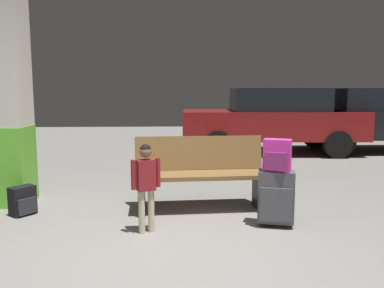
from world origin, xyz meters
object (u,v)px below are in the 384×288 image
structural_pillar (2,85)px  parked_car_side (380,118)px  bench (201,174)px  backpack_dark_floor (23,201)px  child (146,179)px  suitcase (276,197)px  parked_car_near (272,119)px  backpack_bright (277,156)px

structural_pillar → parked_car_side: size_ratio=0.75×
bench → backpack_dark_floor: size_ratio=4.79×
child → bench: bearing=52.4°
backpack_dark_floor → suitcase: bearing=-10.5°
parked_car_near → suitcase: bearing=-103.6°
suitcase → backpack_bright: backpack_bright is taller
bench → backpack_bright: (0.76, -0.67, 0.33)m
child → parked_car_near: size_ratio=0.22×
child → parked_car_side: (5.27, 5.36, 0.24)m
structural_pillar → backpack_bright: 3.48m
structural_pillar → suitcase: 3.61m
child → parked_car_side: 7.52m
suitcase → parked_car_side: parked_car_side is taller
structural_pillar → parked_car_near: size_ratio=0.74×
parked_car_near → child: bearing=-116.6°
parked_car_near → backpack_dark_floor: bearing=-132.0°
bench → backpack_bright: bearing=-41.5°
bench → backpack_dark_floor: (-2.10, -0.14, -0.28)m
child → backpack_dark_floor: size_ratio=2.70×
backpack_bright → parked_car_near: size_ratio=0.08×
parked_car_near → backpack_bright: bearing=-103.7°
structural_pillar → backpack_dark_floor: (0.37, -0.52, -1.36)m
parked_car_side → bench: bearing=-135.6°
structural_pillar → parked_car_near: 6.06m
bench → child: (-0.61, -0.80, 0.12)m
bench → parked_car_side: parked_car_side is taller
bench → parked_car_side: (4.65, 4.56, 0.36)m
structural_pillar → child: size_ratio=3.35×
suitcase → child: 1.40m
structural_pillar → child: 2.40m
backpack_dark_floor → parked_car_side: 8.25m
parked_car_near → structural_pillar: bearing=-137.9°
child → backpack_dark_floor: bearing=156.2°
structural_pillar → backpack_bright: structural_pillar is taller
parked_car_near → parked_car_side: same height
backpack_bright → bench: bearing=138.5°
child → parked_car_near: (2.61, 5.21, 0.24)m
child → parked_car_side: parked_car_side is taller
structural_pillar → backpack_dark_floor: 1.50m
backpack_bright → parked_car_near: 5.23m
parked_car_side → backpack_bright: bearing=-126.7°
structural_pillar → bench: bearing=-8.7°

